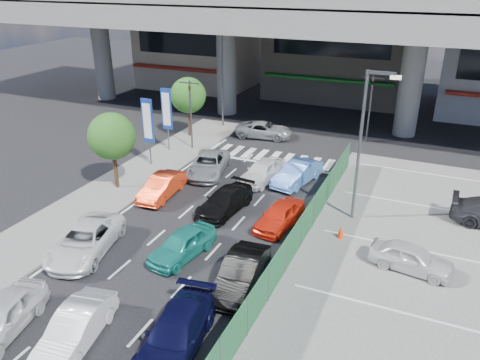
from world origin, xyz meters
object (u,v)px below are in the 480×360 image
at_px(signboard_far, 167,111).
at_px(traffic_cone, 341,231).
at_px(tree_near, 112,136).
at_px(minivan_navy_back, 176,333).
at_px(van_white_back_left, 2,316).
at_px(sedan_white_mid_left, 85,240).
at_px(street_lamp_left, 224,71).
at_px(hatch_black_mid_right, 241,273).
at_px(wagon_silver_front_left, 208,164).
at_px(traffic_light_right, 372,92).
at_px(parked_sedan_white, 411,258).
at_px(taxi_orange_right, 280,215).
at_px(hatch_white_back_mid, 76,328).
at_px(sedan_white_front_mid, 263,171).
at_px(crossing_wagon_silver, 264,130).
at_px(tree_far, 188,95).
at_px(signboard_near, 148,123).
at_px(sedan_black_mid, 225,201).
at_px(street_lamp_right, 364,135).
at_px(traffic_light_left, 190,98).
at_px(kei_truck_front_right, 297,173).
at_px(taxi_orange_left, 162,187).
at_px(taxi_teal_mid, 182,244).

xyz_separation_m(signboard_far, traffic_cone, (14.50, -7.35, -2.65)).
bearing_deg(tree_near, minivan_navy_back, -44.66).
bearing_deg(van_white_back_left, sedan_white_mid_left, 87.07).
xyz_separation_m(street_lamp_left, traffic_cone, (13.23, -14.35, -4.36)).
xyz_separation_m(hatch_black_mid_right, wagon_silver_front_left, (-6.84, 10.26, -0.04)).
distance_m(traffic_light_right, parked_sedan_white, 17.81).
height_order(hatch_black_mid_right, taxi_orange_right, hatch_black_mid_right).
relative_size(traffic_light_right, hatch_white_back_mid, 1.31).
height_order(sedan_white_front_mid, crossing_wagon_silver, sedan_white_front_mid).
bearing_deg(crossing_wagon_silver, sedan_white_mid_left, 167.16).
height_order(tree_far, sedan_white_front_mid, tree_far).
distance_m(tree_far, sedan_white_mid_left, 17.65).
relative_size(taxi_orange_right, parked_sedan_white, 1.03).
height_order(street_lamp_left, signboard_near, street_lamp_left).
distance_m(van_white_back_left, wagon_silver_front_left, 16.27).
bearing_deg(sedan_black_mid, signboard_near, 158.80).
relative_size(street_lamp_right, parked_sedan_white, 2.21).
xyz_separation_m(signboard_near, taxi_orange_right, (10.87, -4.39, -2.43)).
relative_size(signboard_near, parked_sedan_white, 1.30).
relative_size(traffic_light_left, traffic_light_right, 1.00).
relative_size(tree_near, taxi_orange_right, 1.29).
height_order(traffic_light_left, tree_far, traffic_light_left).
relative_size(signboard_near, sedan_white_mid_left, 0.96).
bearing_deg(kei_truck_front_right, street_lamp_left, 149.33).
xyz_separation_m(traffic_light_left, sedan_white_mid_left, (2.34, -14.49, -3.25)).
xyz_separation_m(sedan_white_mid_left, sedan_white_front_mid, (4.63, 11.12, 0.01)).
distance_m(wagon_silver_front_left, sedan_white_front_mid, 3.71).
distance_m(traffic_light_right, sedan_black_mid, 16.24).
relative_size(signboard_far, taxi_orange_left, 1.19).
xyz_separation_m(traffic_light_right, hatch_white_back_mid, (-5.69, -26.30, -3.28)).
distance_m(signboard_far, traffic_cone, 16.47).
height_order(tree_far, traffic_cone, tree_far).
relative_size(street_lamp_right, taxi_teal_mid, 2.09).
distance_m(taxi_orange_left, crossing_wagon_silver, 12.66).
xyz_separation_m(traffic_light_left, signboard_near, (-1.00, -4.01, -0.87)).
bearing_deg(minivan_navy_back, traffic_light_right, 76.55).
xyz_separation_m(hatch_black_mid_right, kei_truck_front_right, (-1.02, 11.14, 0.00)).
height_order(kei_truck_front_right, crossing_wagon_silver, kei_truck_front_right).
relative_size(street_lamp_right, crossing_wagon_silver, 1.78).
xyz_separation_m(street_lamp_left, tree_far, (-1.47, -3.50, -1.38)).
bearing_deg(tree_near, signboard_far, 94.90).
height_order(street_lamp_right, crossing_wagon_silver, street_lamp_right).
bearing_deg(hatch_black_mid_right, taxi_orange_left, 137.20).
bearing_deg(tree_far, sedan_white_front_mid, -34.40).
relative_size(hatch_black_mid_right, sedan_white_front_mid, 1.03).
distance_m(taxi_teal_mid, wagon_silver_front_left, 9.84).
height_order(traffic_light_left, hatch_black_mid_right, traffic_light_left).
height_order(tree_far, taxi_orange_left, tree_far).
bearing_deg(traffic_light_left, taxi_orange_left, -73.37).
bearing_deg(parked_sedan_white, traffic_light_right, 24.81).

